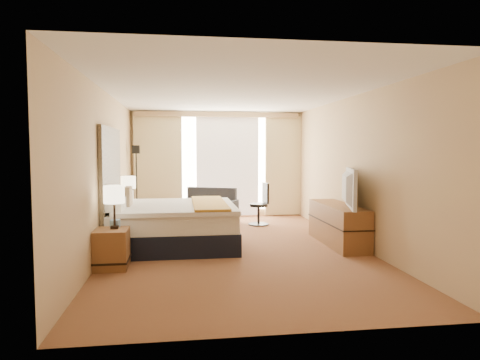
{
  "coord_description": "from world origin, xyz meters",
  "views": [
    {
      "loc": [
        -0.9,
        -7.14,
        1.65
      ],
      "look_at": [
        0.14,
        0.4,
        1.12
      ],
      "focal_mm": 32.0,
      "sensor_mm": 36.0,
      "label": 1
    }
  ],
  "objects": [
    {
      "name": "loveseat",
      "position": [
        -0.29,
        2.48,
        0.26
      ],
      "size": [
        1.44,
        1.14,
        0.79
      ],
      "rotation": [
        0.0,
        0.0,
        -0.42
      ],
      "color": "#5B1A1F",
      "rests_on": "floor"
    },
    {
      "name": "desk_chair",
      "position": [
        0.84,
        2.11,
        0.41
      ],
      "size": [
        0.45,
        0.45,
        0.93
      ],
      "rotation": [
        0.0,
        0.0,
        0.11
      ],
      "color": "black",
      "rests_on": "floor"
    },
    {
      "name": "ceiling",
      "position": [
        0.0,
        0.0,
        2.6
      ],
      "size": [
        4.2,
        7.0,
        0.02
      ],
      "primitive_type": "cube",
      "color": "silver",
      "rests_on": "wall_back"
    },
    {
      "name": "telephone",
      "position": [
        -1.84,
        1.42,
        0.58
      ],
      "size": [
        0.19,
        0.15,
        0.07
      ],
      "primitive_type": "cube",
      "rotation": [
        0.0,
        0.0,
        -0.08
      ],
      "color": "black",
      "rests_on": "nightstand_right"
    },
    {
      "name": "headboard",
      "position": [
        -2.06,
        0.2,
        1.28
      ],
      "size": [
        0.06,
        1.85,
        1.5
      ],
      "primitive_type": "cube",
      "color": "black",
      "rests_on": "wall_left"
    },
    {
      "name": "television",
      "position": [
        1.78,
        -0.38,
        1.03
      ],
      "size": [
        0.46,
        1.13,
        0.65
      ],
      "primitive_type": "imported",
      "rotation": [
        0.0,
        0.0,
        1.29
      ],
      "color": "black",
      "rests_on": "media_dresser"
    },
    {
      "name": "wall_left",
      "position": [
        -2.1,
        0.0,
        1.3
      ],
      "size": [
        0.02,
        7.0,
        2.6
      ],
      "primitive_type": "cube",
      "color": "tan",
      "rests_on": "ground"
    },
    {
      "name": "wall_right",
      "position": [
        2.1,
        0.0,
        1.3
      ],
      "size": [
        0.02,
        7.0,
        2.6
      ],
      "primitive_type": "cube",
      "color": "tan",
      "rests_on": "ground"
    },
    {
      "name": "lamp_right",
      "position": [
        -1.92,
        1.4,
        1.01
      ],
      "size": [
        0.28,
        0.28,
        0.6
      ],
      "color": "black",
      "rests_on": "nightstand_right"
    },
    {
      "name": "bed",
      "position": [
        -1.06,
        0.24,
        0.38
      ],
      "size": [
        2.13,
        1.95,
        1.04
      ],
      "color": "black",
      "rests_on": "floor"
    },
    {
      "name": "wall_back",
      "position": [
        0.0,
        3.5,
        1.3
      ],
      "size": [
        4.2,
        0.02,
        2.6
      ],
      "primitive_type": "cube",
      "color": "tan",
      "rests_on": "ground"
    },
    {
      "name": "nightstand_right",
      "position": [
        -1.87,
        1.45,
        0.28
      ],
      "size": [
        0.45,
        0.52,
        0.55
      ],
      "primitive_type": "cube",
      "color": "brown",
      "rests_on": "floor"
    },
    {
      "name": "curtains",
      "position": [
        -0.0,
        3.39,
        1.41
      ],
      "size": [
        4.12,
        0.19,
        2.56
      ],
      "color": "beige",
      "rests_on": "floor"
    },
    {
      "name": "lamp_left",
      "position": [
        -1.83,
        -1.0,
        1.02
      ],
      "size": [
        0.29,
        0.29,
        0.61
      ],
      "color": "black",
      "rests_on": "nightstand_left"
    },
    {
      "name": "floor",
      "position": [
        0.0,
        0.0,
        0.0
      ],
      "size": [
        4.2,
        7.0,
        0.02
      ],
      "primitive_type": "cube",
      "color": "maroon",
      "rests_on": "ground"
    },
    {
      "name": "tissue_box",
      "position": [
        -1.84,
        -0.91,
        0.61
      ],
      "size": [
        0.13,
        0.13,
        0.11
      ],
      "primitive_type": "cube",
      "rotation": [
        0.0,
        0.0,
        -0.08
      ],
      "color": "#80A5C6",
      "rests_on": "nightstand_left"
    },
    {
      "name": "floor_lamp",
      "position": [
        -1.9,
        2.74,
        1.24
      ],
      "size": [
        0.22,
        0.22,
        1.76
      ],
      "color": "black",
      "rests_on": "floor"
    },
    {
      "name": "window",
      "position": [
        0.25,
        3.47,
        1.32
      ],
      "size": [
        2.3,
        0.02,
        2.3
      ],
      "primitive_type": "cube",
      "color": "white",
      "rests_on": "wall_back"
    },
    {
      "name": "nightstand_left",
      "position": [
        -1.87,
        -1.05,
        0.28
      ],
      "size": [
        0.45,
        0.52,
        0.55
      ],
      "primitive_type": "cube",
      "color": "brown",
      "rests_on": "floor"
    },
    {
      "name": "media_dresser",
      "position": [
        1.83,
        0.0,
        0.35
      ],
      "size": [
        0.5,
        1.8,
        0.7
      ],
      "primitive_type": "cube",
      "color": "brown",
      "rests_on": "floor"
    },
    {
      "name": "wall_front",
      "position": [
        0.0,
        -3.5,
        1.3
      ],
      "size": [
        4.2,
        0.02,
        2.6
      ],
      "primitive_type": "cube",
      "color": "tan",
      "rests_on": "ground"
    }
  ]
}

